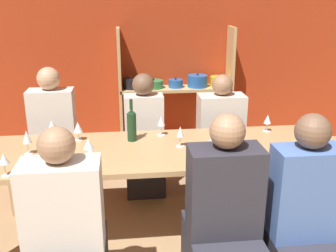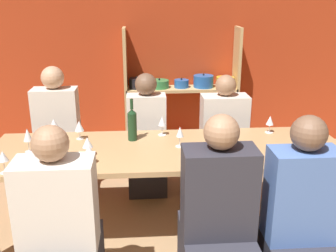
{
  "view_description": "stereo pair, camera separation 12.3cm",
  "coord_description": "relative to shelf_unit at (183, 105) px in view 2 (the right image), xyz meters",
  "views": [
    {
      "loc": [
        -0.29,
        -1.04,
        1.88
      ],
      "look_at": [
        0.05,
        1.93,
        0.87
      ],
      "focal_mm": 42.0,
      "sensor_mm": 36.0,
      "label": 1
    },
    {
      "loc": [
        -0.17,
        -1.05,
        1.88
      ],
      "look_at": [
        0.05,
        1.93,
        0.87
      ],
      "focal_mm": 42.0,
      "sensor_mm": 36.0,
      "label": 2
    }
  ],
  "objects": [
    {
      "name": "wine_glass_white_d",
      "position": [
        -1.26,
        -1.5,
        0.28
      ],
      "size": [
        0.08,
        0.08,
        0.17
      ],
      "color": "white",
      "rests_on": "dining_table"
    },
    {
      "name": "person_far_a",
      "position": [
        -0.48,
        -1.08,
        -0.13
      ],
      "size": [
        0.37,
        0.46,
        1.18
      ],
      "rotation": [
        0.0,
        0.0,
        3.14
      ],
      "color": "#2D2D38",
      "rests_on": "ground_plane"
    },
    {
      "name": "wine_glass_white_a",
      "position": [
        0.19,
        -1.88,
        0.26
      ],
      "size": [
        0.07,
        0.07,
        0.15
      ],
      "color": "white",
      "rests_on": "dining_table"
    },
    {
      "name": "wine_glass_red_c",
      "position": [
        0.59,
        -1.5,
        0.26
      ],
      "size": [
        0.07,
        0.07,
        0.15
      ],
      "color": "white",
      "rests_on": "dining_table"
    },
    {
      "name": "wine_glass_white_e",
      "position": [
        -1.05,
        -1.54,
        0.26
      ],
      "size": [
        0.08,
        0.08,
        0.16
      ],
      "color": "white",
      "rests_on": "dining_table"
    },
    {
      "name": "dining_table",
      "position": [
        -0.32,
        -1.8,
        0.08
      ],
      "size": [
        2.82,
        0.87,
        0.72
      ],
      "color": "tan",
      "rests_on": "ground_plane"
    },
    {
      "name": "shelf_unit",
      "position": [
        0.0,
        0.0,
        0.0
      ],
      "size": [
        1.39,
        0.3,
        1.51
      ],
      "color": "tan",
      "rests_on": "ground_plane"
    },
    {
      "name": "wine_glass_empty_a",
      "position": [
        -0.91,
        -2.05,
        0.25
      ],
      "size": [
        0.08,
        0.08,
        0.13
      ],
      "color": "white",
      "rests_on": "dining_table"
    },
    {
      "name": "wall_back_red",
      "position": [
        -0.36,
        0.2,
        0.78
      ],
      "size": [
        8.8,
        0.06,
        2.7
      ],
      "color": "#B23819",
      "rests_on": "ground_plane"
    },
    {
      "name": "person_near_b",
      "position": [
        -0.07,
        -2.6,
        -0.12
      ],
      "size": [
        0.44,
        0.55,
        1.24
      ],
      "color": "#2D2D38",
      "rests_on": "ground_plane"
    },
    {
      "name": "person_near_c",
      "position": [
        -1.03,
        -2.63,
        -0.14
      ],
      "size": [
        0.46,
        0.57,
        1.21
      ],
      "color": "#2D2D38",
      "rests_on": "ground_plane"
    },
    {
      "name": "person_far_c",
      "position": [
        0.29,
        -1.01,
        -0.16
      ],
      "size": [
        0.46,
        0.57,
        1.14
      ],
      "rotation": [
        0.0,
        0.0,
        3.14
      ],
      "color": "#2D2D38",
      "rests_on": "ground_plane"
    },
    {
      "name": "wine_glass_white_f",
      "position": [
        -1.4,
        -1.8,
        0.29
      ],
      "size": [
        0.07,
        0.07,
        0.19
      ],
      "color": "white",
      "rests_on": "dining_table"
    },
    {
      "name": "wine_glass_empty_b",
      "position": [
        0.79,
        -1.76,
        0.25
      ],
      "size": [
        0.07,
        0.07,
        0.14
      ],
      "color": "white",
      "rests_on": "dining_table"
    },
    {
      "name": "person_near_a",
      "position": [
        0.44,
        -2.6,
        -0.12
      ],
      "size": [
        0.42,
        0.52,
        1.22
      ],
      "color": "#2D2D38",
      "rests_on": "ground_plane"
    },
    {
      "name": "wine_bottle_green",
      "position": [
        -0.61,
        -1.59,
        0.29
      ],
      "size": [
        0.08,
        0.08,
        0.35
      ],
      "color": "#19381E",
      "rests_on": "dining_table"
    },
    {
      "name": "wine_glass_white_b",
      "position": [
        -0.35,
        -1.5,
        0.28
      ],
      "size": [
        0.07,
        0.07,
        0.17
      ],
      "color": "white",
      "rests_on": "dining_table"
    },
    {
      "name": "wine_glass_red_a",
      "position": [
        -1.47,
        -2.17,
        0.27
      ],
      "size": [
        0.07,
        0.07,
        0.16
      ],
      "color": "white",
      "rests_on": "dining_table"
    },
    {
      "name": "wine_glass_white_c",
      "position": [
        -0.23,
        -1.77,
        0.27
      ],
      "size": [
        0.07,
        0.07,
        0.17
      ],
      "color": "white",
      "rests_on": "dining_table"
    },
    {
      "name": "cell_phone",
      "position": [
        0.07,
        -1.69,
        0.16
      ],
      "size": [
        0.13,
        0.17,
        0.01
      ],
      "color": "silver",
      "rests_on": "dining_table"
    },
    {
      "name": "person_far_b",
      "position": [
        -1.35,
        -0.99,
        -0.11
      ],
      "size": [
        0.42,
        0.53,
        1.25
      ],
      "rotation": [
        0.0,
        0.0,
        3.14
      ],
      "color": "#2D2D38",
      "rests_on": "ground_plane"
    },
    {
      "name": "wine_glass_red_b",
      "position": [
        -0.94,
        -1.91,
        0.26
      ],
      "size": [
        0.08,
        0.08,
        0.15
      ],
      "color": "white",
      "rests_on": "dining_table"
    }
  ]
}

